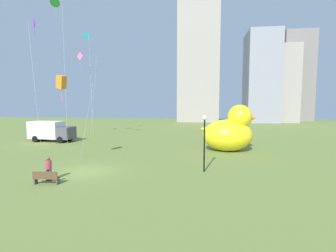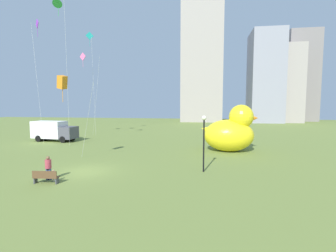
% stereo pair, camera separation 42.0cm
% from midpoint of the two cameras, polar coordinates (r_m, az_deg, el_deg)
% --- Properties ---
extents(ground_plane, '(140.00, 140.00, 0.00)m').
position_cam_midpoint_polar(ground_plane, '(20.78, -18.02, -9.99)').
color(ground_plane, olive).
extents(park_bench, '(1.70, 0.60, 0.90)m').
position_cam_midpoint_polar(park_bench, '(18.61, -25.93, -10.54)').
color(park_bench, brown).
rests_on(park_bench, ground).
extents(person_adult, '(0.41, 0.41, 1.69)m').
position_cam_midpoint_polar(person_adult, '(19.31, -25.42, -8.55)').
color(person_adult, '#38476B').
rests_on(person_adult, ground).
extents(person_child, '(0.21, 0.21, 0.84)m').
position_cam_midpoint_polar(person_child, '(18.85, -24.40, -10.32)').
color(person_child, silver).
rests_on(person_child, ground).
extents(giant_inflatable_duck, '(6.33, 4.06, 5.25)m').
position_cam_midpoint_polar(giant_inflatable_duck, '(28.48, 14.74, -1.25)').
color(giant_inflatable_duck, yellow).
rests_on(giant_inflatable_duck, ground).
extents(lamppost, '(0.36, 0.36, 4.44)m').
position_cam_midpoint_polar(lamppost, '(19.33, 8.94, -1.76)').
color(lamppost, black).
rests_on(lamppost, ground).
extents(box_truck, '(6.47, 2.84, 2.85)m').
position_cam_midpoint_polar(box_truck, '(38.63, -24.68, -1.06)').
color(box_truck, white).
rests_on(box_truck, ground).
extents(city_skyline, '(40.40, 20.53, 40.51)m').
position_cam_midpoint_polar(city_skyline, '(79.41, 18.50, 12.53)').
color(city_skyline, '#9E938C').
rests_on(city_skyline, ground).
extents(kite_green, '(1.73, 1.87, 18.22)m').
position_cam_midpoint_polar(kite_green, '(35.09, -23.78, 24.85)').
color(kite_green, silver).
rests_on(kite_green, ground).
extents(kite_purple, '(1.05, 0.98, 16.68)m').
position_cam_midpoint_polar(kite_purple, '(39.41, -27.77, 18.95)').
color(kite_purple, silver).
rests_on(kite_purple, ground).
extents(kite_orange, '(3.33, 3.32, 7.83)m').
position_cam_midpoint_polar(kite_orange, '(23.20, -22.79, 9.25)').
color(kite_orange, silver).
rests_on(kite_orange, ground).
extents(kite_pink, '(3.41, 3.06, 13.30)m').
position_cam_midpoint_polar(kite_pink, '(41.89, -18.59, 14.12)').
color(kite_pink, silver).
rests_on(kite_pink, ground).
extents(kite_teal, '(1.14, 0.91, 17.08)m').
position_cam_midpoint_polar(kite_teal, '(44.53, -17.34, 18.12)').
color(kite_teal, silver).
rests_on(kite_teal, ground).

